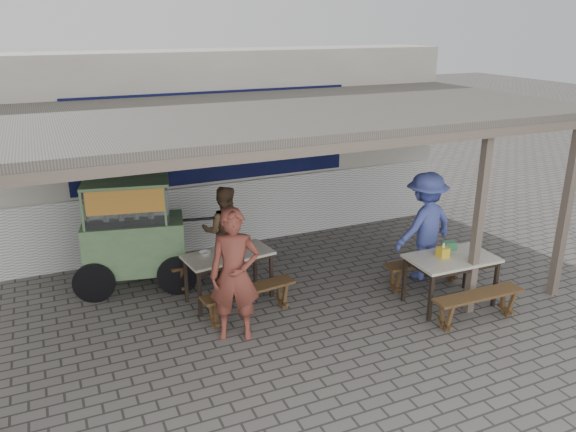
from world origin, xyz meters
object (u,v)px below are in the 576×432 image
Objects in this scene: vendor_cart at (132,231)px; condiment_jar at (236,247)px; bench_right_street at (478,301)px; patron_street_side at (235,275)px; bench_left_street at (249,296)px; table_left at (228,259)px; donation_box at (449,246)px; condiment_bowl at (205,253)px; table_right at (452,262)px; tissue_box at (443,252)px; patron_wall_side at (224,231)px; bench_left_wall at (212,264)px; patron_right_table at (425,226)px; bench_right_wall at (424,267)px.

vendor_cart is 27.25× the size of condiment_jar.
bench_right_street is 0.76× the size of patron_street_side.
table_left is at bearing 90.00° from bench_left_street.
donation_box reaches higher than condiment_bowl.
condiment_bowl reaches higher than table_right.
condiment_bowl is (-0.47, 0.01, -0.02)m from condiment_jar.
table_left is at bearing 153.89° from tissue_box.
patron_wall_side is at bearing 76.87° from bench_left_street.
patron_street_side is (-0.16, -1.67, 0.56)m from bench_left_wall.
bench_right_street is 3.54m from condiment_jar.
patron_street_side reaches higher than patron_right_table.
bench_left_street is 2.98m from table_right.
patron_right_table is at bearing -5.02° from bench_left_street.
bench_right_wall is 8.05× the size of condiment_bowl.
bench_right_street is at bearing -99.75° from donation_box.
table_right is (2.85, -0.81, 0.34)m from bench_left_street.
table_right is 0.70m from bench_right_street.
table_left is at bearing -28.18° from vendor_cart.
patron_right_table reaches higher than vendor_cart.
bench_left_street is at bearing -90.00° from table_left.
vendor_cart is 1.49× the size of patron_wall_side.
bench_right_street is (2.83, -1.43, -0.00)m from bench_left_street.
tissue_box is (2.73, -0.75, 0.49)m from bench_left_street.
patron_right_table is 3.06m from condiment_jar.
tissue_box is (-0.12, 0.07, 0.15)m from table_right.
condiment_bowl is (-0.32, 0.10, 0.10)m from table_left.
condiment_bowl is at bearing -121.87° from bench_left_wall.
bench_right_street is at bearing 151.77° from patron_wall_side.
table_right is at bearing -119.32° from donation_box.
bench_left_street is 7.35× the size of donation_box.
patron_right_table is at bearing 31.26° from patron_street_side.
condiment_bowl is at bearing -33.96° from vendor_cart.
condiment_jar is at bearing 103.83° from patron_wall_side.
bench_right_street is 4.02m from patron_wall_side.
table_left is 3.30m from donation_box.
tissue_box is at bearing -146.33° from donation_box.
bench_right_wall is at bearing -23.26° from table_left.
bench_left_street is at bearing -90.00° from bench_left_wall.
patron_wall_side is (1.43, -0.10, -0.19)m from vendor_cart.
patron_street_side is 9.34× the size of donation_box.
vendor_cart is (-4.15, 1.83, 0.61)m from bench_right_wall.
condiment_jar is at bearing 143.36° from bench_right_street.
bench_left_street is 9.69× the size of tissue_box.
patron_right_table is (3.07, 0.14, 0.55)m from bench_left_street.
donation_box is at bearing -21.18° from condiment_bowl.
patron_right_table is 3.52m from condiment_bowl.
condiment_jar is (-3.00, 0.59, -0.09)m from patron_right_table.
donation_box is (0.13, 0.24, 0.14)m from table_right.
table_right is at bearing -33.82° from table_left.
patron_street_side reaches higher than condiment_bowl.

